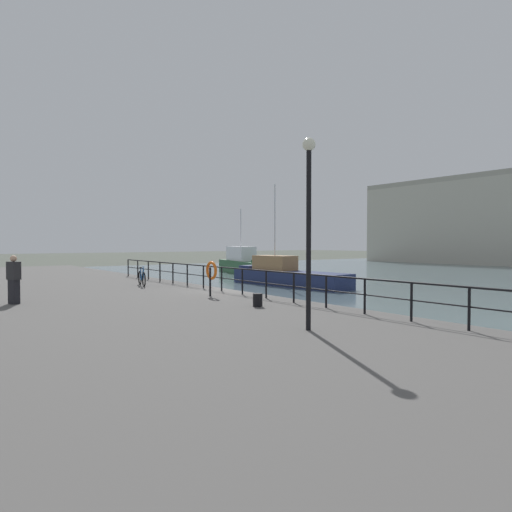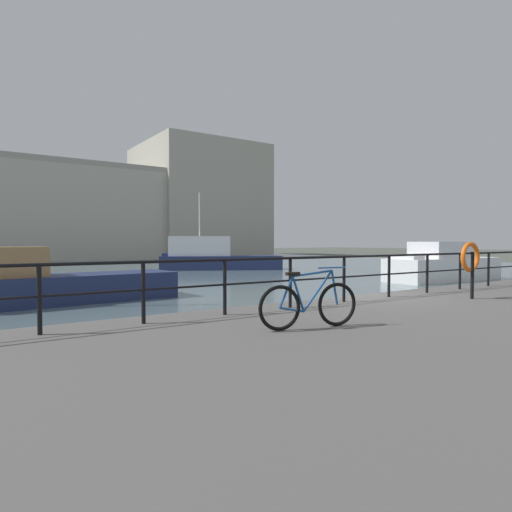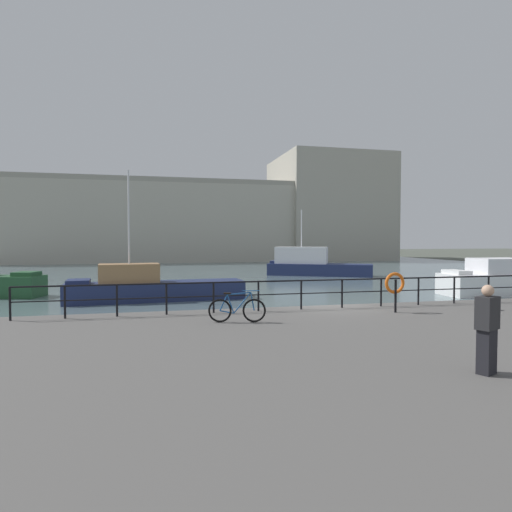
{
  "view_description": "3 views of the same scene",
  "coord_description": "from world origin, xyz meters",
  "px_view_note": "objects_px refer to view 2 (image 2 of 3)",
  "views": [
    {
      "loc": [
        17.02,
        -11.35,
        2.94
      ],
      "look_at": [
        -3.22,
        3.63,
        2.21
      ],
      "focal_mm": 31.8,
      "sensor_mm": 36.0,
      "label": 1
    },
    {
      "loc": [
        -8.78,
        -7.91,
        2.21
      ],
      "look_at": [
        -0.89,
        3.69,
        1.76
      ],
      "focal_mm": 30.5,
      "sensor_mm": 36.0,
      "label": 2
    },
    {
      "loc": [
        -6.66,
        -15.72,
        3.36
      ],
      "look_at": [
        -2.21,
        3.11,
        2.62
      ],
      "focal_mm": 30.68,
      "sensor_mm": 36.0,
      "label": 3
    }
  ],
  "objects_px": {
    "harbor_building": "(98,210)",
    "parked_bicycle": "(309,304)",
    "moored_green_narrowboat": "(213,257)",
    "moored_small_launch": "(442,265)",
    "moored_harbor_tender": "(31,285)",
    "life_ring_stand": "(470,259)"
  },
  "relations": [
    {
      "from": "harbor_building",
      "to": "parked_bicycle",
      "type": "relative_size",
      "value": 35.77
    },
    {
      "from": "harbor_building",
      "to": "moored_green_narrowboat",
      "type": "xyz_separation_m",
      "value": [
        0.72,
        -31.97,
        -5.56
      ]
    },
    {
      "from": "moored_small_launch",
      "to": "moored_harbor_tender",
      "type": "relative_size",
      "value": 0.79
    },
    {
      "from": "harbor_building",
      "to": "moored_green_narrowboat",
      "type": "distance_m",
      "value": 32.45
    },
    {
      "from": "harbor_building",
      "to": "life_ring_stand",
      "type": "distance_m",
      "value": 57.06
    },
    {
      "from": "harbor_building",
      "to": "moored_green_narrowboat",
      "type": "bearing_deg",
      "value": -88.71
    },
    {
      "from": "life_ring_stand",
      "to": "parked_bicycle",
      "type": "bearing_deg",
      "value": -174.42
    },
    {
      "from": "harbor_building",
      "to": "moored_small_launch",
      "type": "bearing_deg",
      "value": -81.85
    },
    {
      "from": "parked_bicycle",
      "to": "moored_small_launch",
      "type": "bearing_deg",
      "value": 38.94
    },
    {
      "from": "moored_small_launch",
      "to": "life_ring_stand",
      "type": "relative_size",
      "value": 5.49
    },
    {
      "from": "parked_bicycle",
      "to": "moored_harbor_tender",
      "type": "bearing_deg",
      "value": 114.9
    },
    {
      "from": "moored_small_launch",
      "to": "parked_bicycle",
      "type": "xyz_separation_m",
      "value": [
        -18.1,
        -9.21,
        0.33
      ]
    },
    {
      "from": "harbor_building",
      "to": "moored_green_narrowboat",
      "type": "height_order",
      "value": "harbor_building"
    },
    {
      "from": "parked_bicycle",
      "to": "harbor_building",
      "type": "bearing_deg",
      "value": 90.83
    },
    {
      "from": "harbor_building",
      "to": "parked_bicycle",
      "type": "distance_m",
      "value": 58.49
    },
    {
      "from": "moored_green_narrowboat",
      "to": "moored_small_launch",
      "type": "relative_size",
      "value": 1.24
    },
    {
      "from": "parked_bicycle",
      "to": "life_ring_stand",
      "type": "distance_m",
      "value": 5.76
    },
    {
      "from": "moored_harbor_tender",
      "to": "harbor_building",
      "type": "bearing_deg",
      "value": -111.17
    },
    {
      "from": "moored_small_launch",
      "to": "life_ring_stand",
      "type": "bearing_deg",
      "value": 37.54
    },
    {
      "from": "life_ring_stand",
      "to": "moored_harbor_tender",
      "type": "bearing_deg",
      "value": 127.34
    },
    {
      "from": "harbor_building",
      "to": "moored_green_narrowboat",
      "type": "relative_size",
      "value": 6.54
    },
    {
      "from": "moored_harbor_tender",
      "to": "parked_bicycle",
      "type": "distance_m",
      "value": 11.8
    }
  ]
}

